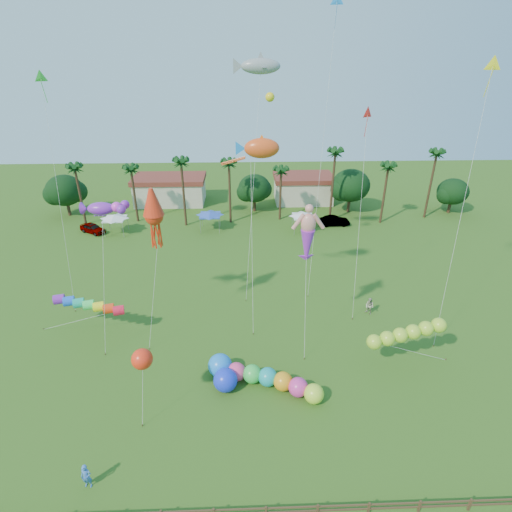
{
  "coord_description": "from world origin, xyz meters",
  "views": [
    {
      "loc": [
        -1.07,
        -19.82,
        24.11
      ],
      "look_at": [
        0.0,
        10.0,
        9.0
      ],
      "focal_mm": 28.0,
      "sensor_mm": 36.0,
      "label": 1
    }
  ],
  "objects_px": {
    "blue_ball": "(225,380)",
    "spectator_b": "(369,306)",
    "car_a": "(93,228)",
    "spectator_a": "(86,476)",
    "car_b": "(335,221)",
    "caterpillar_inflatable": "(260,377)"
  },
  "relations": [
    {
      "from": "caterpillar_inflatable",
      "to": "blue_ball",
      "type": "bearing_deg",
      "value": -149.16
    },
    {
      "from": "caterpillar_inflatable",
      "to": "blue_ball",
      "type": "relative_size",
      "value": 4.88
    },
    {
      "from": "car_b",
      "to": "spectator_a",
      "type": "height_order",
      "value": "spectator_a"
    },
    {
      "from": "car_b",
      "to": "spectator_b",
      "type": "height_order",
      "value": "spectator_b"
    },
    {
      "from": "spectator_a",
      "to": "caterpillar_inflatable",
      "type": "bearing_deg",
      "value": 42.66
    },
    {
      "from": "car_a",
      "to": "spectator_b",
      "type": "relative_size",
      "value": 2.29
    },
    {
      "from": "car_a",
      "to": "spectator_b",
      "type": "height_order",
      "value": "spectator_b"
    },
    {
      "from": "blue_ball",
      "to": "spectator_b",
      "type": "bearing_deg",
      "value": 34.47
    },
    {
      "from": "spectator_b",
      "to": "car_b",
      "type": "bearing_deg",
      "value": 139.19
    },
    {
      "from": "car_a",
      "to": "caterpillar_inflatable",
      "type": "relative_size",
      "value": 0.45
    },
    {
      "from": "spectator_b",
      "to": "blue_ball",
      "type": "bearing_deg",
      "value": -92.75
    },
    {
      "from": "car_a",
      "to": "spectator_a",
      "type": "xyz_separation_m",
      "value": [
        12.75,
        -40.18,
        0.18
      ]
    },
    {
      "from": "car_a",
      "to": "car_b",
      "type": "relative_size",
      "value": 0.93
    },
    {
      "from": "blue_ball",
      "to": "spectator_a",
      "type": "bearing_deg",
      "value": -136.85
    },
    {
      "from": "spectator_a",
      "to": "spectator_b",
      "type": "distance_m",
      "value": 28.9
    },
    {
      "from": "blue_ball",
      "to": "caterpillar_inflatable",
      "type": "bearing_deg",
      "value": 8.48
    },
    {
      "from": "car_b",
      "to": "caterpillar_inflatable",
      "type": "distance_m",
      "value": 36.03
    },
    {
      "from": "spectator_a",
      "to": "blue_ball",
      "type": "relative_size",
      "value": 0.94
    },
    {
      "from": "spectator_b",
      "to": "blue_ball",
      "type": "distance_m",
      "value": 17.61
    },
    {
      "from": "spectator_a",
      "to": "spectator_b",
      "type": "relative_size",
      "value": 0.98
    },
    {
      "from": "caterpillar_inflatable",
      "to": "blue_ball",
      "type": "xyz_separation_m",
      "value": [
        -2.79,
        -0.42,
        0.13
      ]
    },
    {
      "from": "spectator_a",
      "to": "blue_ball",
      "type": "distance_m",
      "value": 11.37
    }
  ]
}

